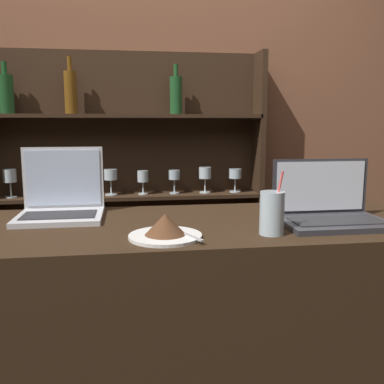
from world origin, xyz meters
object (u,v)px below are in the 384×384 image
object	(u,v)px
cake_plate	(165,228)
water_glass	(272,213)
laptop_far	(330,210)
laptop_near	(61,202)

from	to	relation	value
cake_plate	water_glass	xyz separation A→B (m)	(0.32, -0.01, 0.04)
water_glass	cake_plate	bearing A→B (deg)	178.91
laptop_far	water_glass	size ratio (longest dim) A/B	1.81
cake_plate	water_glass	distance (m)	0.32
laptop_near	laptop_far	bearing A→B (deg)	-14.05
laptop_far	water_glass	xyz separation A→B (m)	(-0.24, -0.11, 0.02)
laptop_near	water_glass	bearing A→B (deg)	-27.21
laptop_near	cake_plate	distance (m)	0.48
laptop_far	cake_plate	size ratio (longest dim) A/B	1.61
laptop_near	laptop_far	xyz separation A→B (m)	(0.91, -0.23, -0.01)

